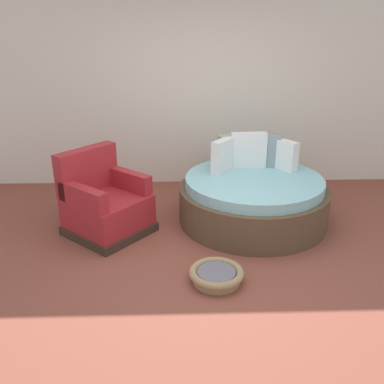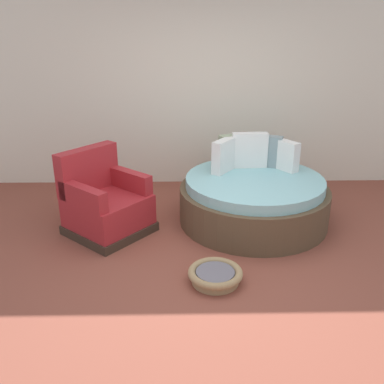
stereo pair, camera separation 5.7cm
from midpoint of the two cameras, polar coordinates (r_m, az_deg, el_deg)
name	(u,v)px [view 2 (the right image)]	position (r m, az deg, el deg)	size (l,w,h in m)	color
ground_plane	(211,270)	(4.26, 2.91, -10.35)	(8.00, 8.00, 0.02)	brown
back_wall	(202,75)	(6.12, 1.59, 15.29)	(8.00, 0.12, 3.09)	silver
round_daybed	(253,198)	(5.15, 8.50, -0.73)	(1.76, 1.76, 0.99)	brown
red_armchair	(105,204)	(4.91, -11.22, -1.63)	(1.13, 1.13, 0.94)	#38281E
pet_basket	(215,275)	(4.03, 3.53, -10.99)	(0.51, 0.51, 0.13)	#9E7F56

